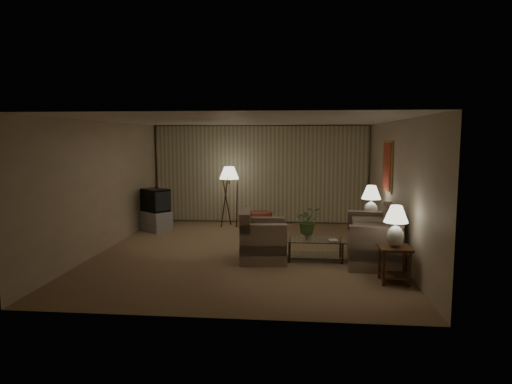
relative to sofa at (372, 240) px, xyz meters
The scene contains 16 objects.
ground 2.56m from the sofa, behind, with size 7.00×7.00×0.00m, color tan.
room_shell 3.40m from the sofa, 142.40° to the left, with size 6.04×7.02×2.72m.
sofa is the anchor object (origin of this frame).
armchair 2.11m from the sofa, behind, with size 1.07×1.03×0.77m.
side_table_near 1.36m from the sofa, 83.66° to the right, with size 0.50×0.50×0.60m.
side_table_far 1.26m from the sofa, 83.16° to the left, with size 0.49×0.41×0.60m.
table_lamp_near 1.48m from the sofa, 83.66° to the right, with size 0.39×0.39×0.68m.
table_lamp_far 1.40m from the sofa, 83.16° to the left, with size 0.42×0.42×0.73m.
coffee_table 1.10m from the sofa, behind, with size 1.14×0.62×0.41m.
tv_cabinet 5.58m from the sofa, 154.87° to the left, with size 0.94×0.89×0.50m, color #B1B1B4.
crt_tv 5.59m from the sofa, 154.87° to the left, with size 0.82×0.79×0.57m, color black.
floor_lamp 4.50m from the sofa, 136.69° to the left, with size 0.52×0.52×1.60m.
ottoman 3.84m from the sofa, 129.22° to the left, with size 0.63×0.63×0.42m, color #B4573C.
vase 1.25m from the sofa, behind, with size 0.13×0.13×0.14m, color white.
flowers 1.31m from the sofa, behind, with size 0.48×0.41×0.53m, color #487032.
book 0.86m from the sofa, 166.63° to the right, with size 0.16×0.22×0.02m, color olive.
Camera 1 is at (1.09, -9.19, 2.37)m, focal length 32.00 mm.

